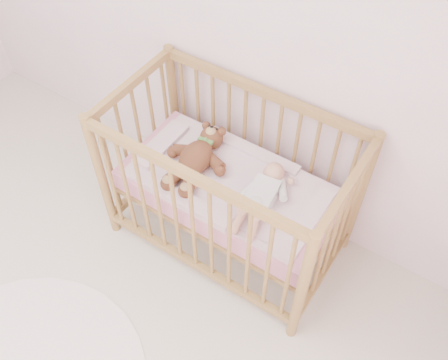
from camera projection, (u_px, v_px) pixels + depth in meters
The scene contains 5 objects.
crib at pixel (229, 188), 2.86m from camera, with size 1.36×0.76×1.00m, color #9D7442, non-canonical shape.
mattress at pixel (229, 189), 2.87m from camera, with size 1.22×0.62×0.13m, color pink.
blanket at pixel (229, 181), 2.81m from camera, with size 1.10×0.58×0.06m, color #E39CB6, non-canonical shape.
baby at pixel (263, 192), 2.66m from camera, with size 0.26×0.54×0.13m, color silver, non-canonical shape.
teddy_bear at pixel (196, 158), 2.81m from camera, with size 0.39×0.55×0.15m, color brown, non-canonical shape.
Camera 1 is at (1.43, 0.09, 2.73)m, focal length 40.00 mm.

